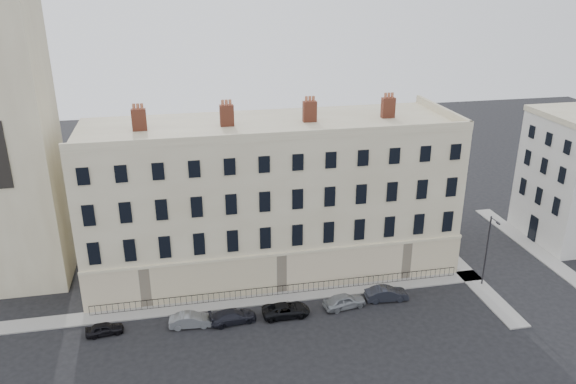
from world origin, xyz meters
name	(u,v)px	position (x,y,z in m)	size (l,w,h in m)	color
ground	(361,320)	(0.00, 0.00, 0.00)	(160.00, 160.00, 0.00)	black
terrace	(270,196)	(-5.97, 11.97, 7.50)	(36.22, 12.22, 17.00)	#C0B28F
pavement_terrace	(241,301)	(-10.00, 5.00, 0.06)	(48.00, 2.00, 0.12)	gray
pavement_east_return	(455,262)	(13.00, 8.00, 0.06)	(2.00, 24.00, 0.12)	gray
pavement_adjacent	(529,245)	(23.00, 10.00, 0.06)	(2.00, 20.00, 0.12)	gray
railings	(283,290)	(-6.00, 5.40, 0.55)	(35.00, 0.04, 0.96)	black
car_a	(105,329)	(-21.92, 2.42, 0.53)	(1.25, 3.11, 1.06)	black
car_b	(191,320)	(-14.71, 2.09, 0.62)	(1.31, 3.75, 1.24)	slate
car_c	(233,316)	(-11.12, 1.96, 0.60)	(1.67, 4.11, 1.19)	black
car_d	(286,310)	(-6.39, 2.00, 0.59)	(1.97, 4.27, 1.19)	black
car_e	(344,301)	(-0.90, 2.25, 0.67)	(1.58, 3.93, 1.34)	gray
car_f	(386,294)	(3.30, 2.64, 0.66)	(1.39, 3.99, 1.32)	black
streetlamp	(487,248)	(13.45, 3.23, 4.06)	(0.23, 1.59, 7.33)	#2C2B30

